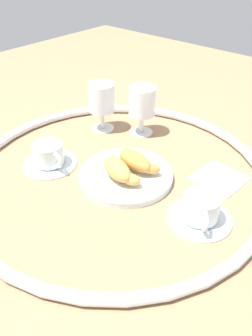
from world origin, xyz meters
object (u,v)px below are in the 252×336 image
object	(u,v)px
pastry_plate	(126,175)
croissant_small	(136,160)
croissant_large	(118,169)
juice_glass_left	(102,100)
folded_napkin	(219,178)
coffee_cup_far	(49,156)
juice_glass_right	(142,103)
coffee_cup_near	(201,210)

from	to	relation	value
pastry_plate	croissant_small	bearing A→B (deg)	81.82
croissant_large	juice_glass_left	size ratio (longest dim) A/B	0.93
folded_napkin	coffee_cup_far	bearing A→B (deg)	-146.79
croissant_small	juice_glass_left	distance (m)	0.25
croissant_large	juice_glass_right	xyz separation A→B (m)	(-0.11, 0.22, 0.06)
coffee_cup_near	coffee_cup_far	xyz separation A→B (m)	(-0.39, -0.08, 0.00)
croissant_small	juice_glass_right	xyz separation A→B (m)	(-0.12, 0.17, 0.06)
folded_napkin	juice_glass_right	bearing A→B (deg)	169.42
pastry_plate	croissant_small	world-z (taller)	croissant_small
croissant_large	coffee_cup_far	world-z (taller)	same
juice_glass_right	folded_napkin	xyz separation A→B (m)	(0.29, -0.05, -0.09)
coffee_cup_near	juice_glass_left	size ratio (longest dim) A/B	0.97
coffee_cup_far	juice_glass_left	size ratio (longest dim) A/B	0.97
coffee_cup_far	folded_napkin	world-z (taller)	coffee_cup_far
pastry_plate	folded_napkin	xyz separation A→B (m)	(0.17, 0.15, -0.01)
coffee_cup_near	croissant_large	bearing A→B (deg)	-175.27
coffee_cup_far	juice_glass_left	world-z (taller)	juice_glass_left
coffee_cup_far	folded_napkin	distance (m)	0.42
pastry_plate	folded_napkin	bearing A→B (deg)	40.35
juice_glass_left	pastry_plate	bearing A→B (deg)	-33.10
pastry_plate	folded_napkin	size ratio (longest dim) A/B	2.06
coffee_cup_near	folded_napkin	distance (m)	0.16
coffee_cup_far	juice_glass_right	world-z (taller)	juice_glass_right
croissant_large	juice_glass_right	world-z (taller)	juice_glass_right
croissant_large	coffee_cup_far	xyz separation A→B (m)	(-0.18, -0.06, -0.01)
coffee_cup_far	coffee_cup_near	bearing A→B (deg)	11.43
croissant_small	folded_napkin	xyz separation A→B (m)	(0.17, 0.12, -0.04)
coffee_cup_far	juice_glass_left	xyz separation A→B (m)	(-0.03, 0.23, 0.07)
croissant_small	juice_glass_right	size ratio (longest dim) A/B	0.97
pastry_plate	juice_glass_left	world-z (taller)	juice_glass_left
coffee_cup_near	juice_glass_right	size ratio (longest dim) A/B	0.97
juice_glass_right	coffee_cup_near	bearing A→B (deg)	-32.38
croissant_small	coffee_cup_near	size ratio (longest dim) A/B	1.00
croissant_small	coffee_cup_far	distance (m)	0.22
pastry_plate	croissant_large	distance (m)	0.04
coffee_cup_near	juice_glass_right	world-z (taller)	juice_glass_right
croissant_large	coffee_cup_near	size ratio (longest dim) A/B	0.96
coffee_cup_near	juice_glass_right	xyz separation A→B (m)	(-0.32, 0.21, 0.07)
croissant_large	folded_napkin	xyz separation A→B (m)	(0.17, 0.17, -0.04)
folded_napkin	juice_glass_left	bearing A→B (deg)	-179.38
juice_glass_left	coffee_cup_far	bearing A→B (deg)	-81.32
coffee_cup_near	folded_napkin	size ratio (longest dim) A/B	1.24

